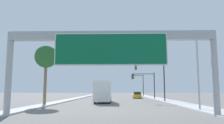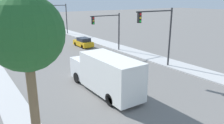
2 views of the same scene
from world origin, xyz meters
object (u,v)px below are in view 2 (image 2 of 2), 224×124
(traffic_light_near_intersection, at_px, (161,28))
(traffic_light_far_intersection, at_px, (62,14))
(car_mid_right, at_px, (4,40))
(traffic_light_mid_block, at_px, (110,26))
(palm_tree_background, at_px, (26,36))
(car_far_center, at_px, (83,42))
(truck_box_primary, at_px, (105,73))

(traffic_light_near_intersection, height_order, traffic_light_far_intersection, traffic_light_near_intersection)
(traffic_light_near_intersection, bearing_deg, traffic_light_far_intersection, 89.04)
(traffic_light_far_intersection, bearing_deg, car_mid_right, -163.99)
(traffic_light_mid_block, xyz_separation_m, palm_tree_background, (-16.03, -18.01, 2.50))
(car_mid_right, relative_size, palm_tree_background, 0.59)
(car_far_center, bearing_deg, palm_tree_background, -121.36)
(traffic_light_far_intersection, bearing_deg, car_far_center, -98.48)
(traffic_light_mid_block, height_order, palm_tree_background, palm_tree_background)
(truck_box_primary, distance_m, traffic_light_far_intersection, 33.43)
(truck_box_primary, height_order, traffic_light_near_intersection, traffic_light_near_intersection)
(car_mid_right, height_order, car_far_center, car_far_center)
(car_mid_right, bearing_deg, traffic_light_mid_block, -53.58)
(car_mid_right, height_order, traffic_light_far_intersection, traffic_light_far_intersection)
(truck_box_primary, relative_size, traffic_light_mid_block, 1.51)
(traffic_light_far_intersection, bearing_deg, truck_box_primary, -105.91)
(palm_tree_background, bearing_deg, traffic_light_far_intersection, 66.43)
(traffic_light_near_intersection, bearing_deg, traffic_light_mid_block, 90.28)
(car_mid_right, bearing_deg, traffic_light_near_intersection, -65.31)
(traffic_light_near_intersection, height_order, palm_tree_background, palm_tree_background)
(palm_tree_background, bearing_deg, traffic_light_near_intersection, 26.47)
(car_far_center, bearing_deg, traffic_light_near_intersection, -84.08)
(truck_box_primary, height_order, traffic_light_mid_block, traffic_light_mid_block)
(car_mid_right, height_order, traffic_light_mid_block, traffic_light_mid_block)
(car_far_center, distance_m, traffic_light_mid_block, 6.74)
(palm_tree_background, bearing_deg, traffic_light_mid_block, 48.32)
(traffic_light_near_intersection, xyz_separation_m, palm_tree_background, (-16.08, -8.01, 1.78))
(car_far_center, distance_m, palm_tree_background, 28.35)
(truck_box_primary, distance_m, palm_tree_background, 10.66)
(truck_box_primary, distance_m, traffic_light_mid_block, 14.95)
(car_far_center, xyz_separation_m, truck_box_primary, (-7.00, -17.74, 0.96))
(car_mid_right, bearing_deg, palm_tree_background, -96.55)
(car_mid_right, relative_size, traffic_light_far_intersection, 0.71)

